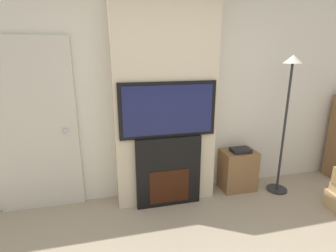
# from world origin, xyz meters

# --- Properties ---
(wall_back) EXTENTS (6.00, 0.06, 2.70)m
(wall_back) POSITION_xyz_m (0.00, 2.03, 1.35)
(wall_back) COLOR silver
(wall_back) RESTS_ON ground_plane
(chimney_breast) EXTENTS (1.21, 0.31, 2.70)m
(chimney_breast) POSITION_xyz_m (0.00, 1.84, 1.35)
(chimney_breast) COLOR beige
(chimney_breast) RESTS_ON ground_plane
(fireplace) EXTENTS (0.79, 0.15, 0.88)m
(fireplace) POSITION_xyz_m (0.00, 1.69, 0.44)
(fireplace) COLOR black
(fireplace) RESTS_ON ground_plane
(television) EXTENTS (1.13, 0.07, 0.64)m
(television) POSITION_xyz_m (0.00, 1.69, 1.20)
(television) COLOR black
(television) RESTS_ON fireplace
(floor_lamp) EXTENTS (0.27, 0.27, 1.80)m
(floor_lamp) POSITION_xyz_m (1.53, 1.63, 1.21)
(floor_lamp) COLOR #262628
(floor_lamp) RESTS_ON ground_plane
(media_stand) EXTENTS (0.46, 0.32, 0.60)m
(media_stand) POSITION_xyz_m (1.02, 1.82, 0.28)
(media_stand) COLOR brown
(media_stand) RESTS_ON ground_plane
(entry_door) EXTENTS (0.93, 0.09, 2.01)m
(entry_door) POSITION_xyz_m (-1.48, 1.97, 1.00)
(entry_door) COLOR beige
(entry_door) RESTS_ON ground_plane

